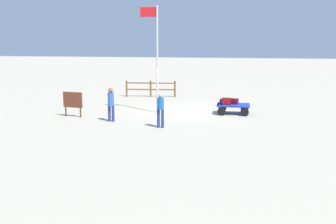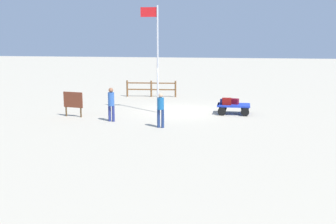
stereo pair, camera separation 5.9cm
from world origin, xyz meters
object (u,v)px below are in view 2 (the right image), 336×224
Objects in this scene: luggage_cart at (233,107)px; flagpole at (156,51)px; suitcase_olive at (227,101)px; suitcase_dark at (225,102)px; suitcase_grey at (233,101)px; worker_lead at (161,108)px; signboard at (73,101)px; worker_trailing at (111,102)px.

luggage_cart is 5.27m from flagpole.
suitcase_olive is (0.36, 0.23, 0.32)m from luggage_cart.
suitcase_grey is (-0.45, -0.19, 0.01)m from suitcase_dark.
worker_lead is 4.71m from flagpole.
worker_lead is at bearing 159.42° from signboard.
worker_lead is at bearing 54.55° from suitcase_dark.
worker_lead reaches higher than luggage_cart.
suitcase_grey is 0.48× the size of signboard.
flagpole is (4.29, 0.37, 2.75)m from suitcase_grey.
suitcase_olive is at bearing -153.35° from worker_trailing.
flagpole is at bearing 3.41° from luggage_cart.
suitcase_dark is 0.49m from suitcase_grey.
worker_lead is 0.96× the size of worker_trailing.
flagpole is at bearing -121.83° from worker_trailing.
suitcase_olive is (0.35, 0.34, 0.04)m from suitcase_grey.
flagpole is (-1.76, -2.84, 2.46)m from worker_trailing.
suitcase_dark reaches higher than luggage_cart.
luggage_cart is 8.73m from signboard.
signboard is at bearing -20.58° from worker_lead.
suitcase_grey is at bearing -86.34° from luggage_cart.
worker_lead reaches higher than signboard.
suitcase_olive is 6.38m from worker_trailing.
luggage_cart is at bearing -176.59° from flagpole.
luggage_cart is at bearing -128.96° from worker_lead.
worker_trailing reaches higher than suitcase_grey.
worker_lead is 5.44m from signboard.
suitcase_grey is 5.40m from worker_lead.
flagpole is at bearing 2.57° from suitcase_dark.
signboard is at bearing 14.75° from luggage_cart.
luggage_cart is 5.34m from worker_lead.
suitcase_dark is at bearing -125.45° from worker_lead.
worker_lead is (2.98, 3.90, 0.21)m from suitcase_olive.
suitcase_dark is 4.73m from flagpole.
flagpole is (0.96, -3.88, 2.50)m from worker_lead.
signboard reaches higher than suitcase_grey.
suitcase_dark is 4.98m from worker_lead.
worker_lead is (2.88, 4.05, 0.26)m from suitcase_dark.
signboard reaches higher than suitcase_olive.
suitcase_grey is 0.49m from suitcase_olive.
suitcase_olive is 8.31m from signboard.
flagpole is 5.26m from signboard.
suitcase_olive is at bearing -127.40° from worker_lead.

